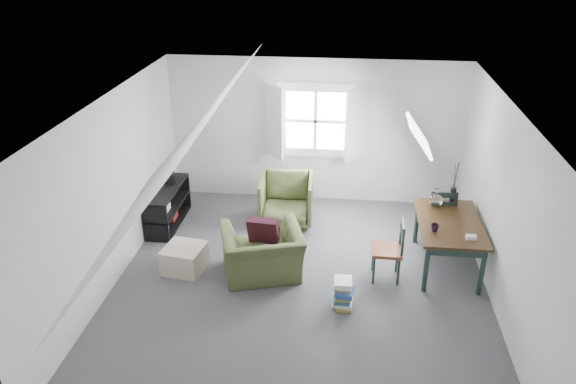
# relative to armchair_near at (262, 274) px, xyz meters

# --- Properties ---
(floor) EXTENTS (5.50, 5.50, 0.00)m
(floor) POSITION_rel_armchair_near_xyz_m (0.54, -0.19, 0.00)
(floor) COLOR #47474C
(floor) RESTS_ON ground
(ceiling) EXTENTS (5.50, 5.50, 0.00)m
(ceiling) POSITION_rel_armchair_near_xyz_m (0.54, -0.19, 2.50)
(ceiling) COLOR white
(ceiling) RESTS_ON wall_back
(wall_back) EXTENTS (5.00, 0.00, 5.00)m
(wall_back) POSITION_rel_armchair_near_xyz_m (0.54, 2.56, 1.25)
(wall_back) COLOR silver
(wall_back) RESTS_ON ground
(wall_front) EXTENTS (5.00, 0.00, 5.00)m
(wall_front) POSITION_rel_armchair_near_xyz_m (0.54, -2.94, 1.25)
(wall_front) COLOR silver
(wall_front) RESTS_ON ground
(wall_left) EXTENTS (0.00, 5.50, 5.50)m
(wall_left) POSITION_rel_armchair_near_xyz_m (-1.96, -0.19, 1.25)
(wall_left) COLOR silver
(wall_left) RESTS_ON ground
(wall_right) EXTENTS (0.00, 5.50, 5.50)m
(wall_right) POSITION_rel_armchair_near_xyz_m (3.04, -0.19, 1.25)
(wall_right) COLOR silver
(wall_right) RESTS_ON ground
(slope_left) EXTENTS (3.19, 5.50, 4.48)m
(slope_left) POSITION_rel_armchair_near_xyz_m (-1.01, -0.19, 1.78)
(slope_left) COLOR white
(slope_left) RESTS_ON wall_left
(slope_right) EXTENTS (3.19, 5.50, 4.48)m
(slope_right) POSITION_rel_armchair_near_xyz_m (2.09, -0.19, 1.78)
(slope_right) COLOR white
(slope_right) RESTS_ON wall_right
(dormer_window) EXTENTS (1.71, 0.35, 1.30)m
(dormer_window) POSITION_rel_armchair_near_xyz_m (0.54, 2.48, 1.45)
(dormer_window) COLOR white
(dormer_window) RESTS_ON wall_back
(skylight) EXTENTS (0.35, 0.75, 0.47)m
(skylight) POSITION_rel_armchair_near_xyz_m (2.09, 1.11, 1.75)
(skylight) COLOR white
(skylight) RESTS_ON slope_right
(armchair_near) EXTENTS (1.29, 1.21, 0.69)m
(armchair_near) POSITION_rel_armchair_near_xyz_m (0.00, 0.00, 0.00)
(armchair_near) COLOR #3F4B26
(armchair_near) RESTS_ON floor
(armchair_far) EXTENTS (0.88, 0.90, 0.79)m
(armchair_far) POSITION_rel_armchair_near_xyz_m (0.15, 1.61, 0.00)
(armchair_far) COLOR #3F4B26
(armchair_far) RESTS_ON floor
(throw_pillow) EXTENTS (0.44, 0.28, 0.43)m
(throw_pillow) POSITION_rel_armchair_near_xyz_m (-0.00, 0.15, 0.61)
(throw_pillow) COLOR #370F1D
(throw_pillow) RESTS_ON armchair_near
(ottoman) EXTENTS (0.61, 0.61, 0.36)m
(ottoman) POSITION_rel_armchair_near_xyz_m (-1.11, 0.01, 0.18)
(ottoman) COLOR #BDA591
(ottoman) RESTS_ON floor
(dining_table) EXTENTS (0.87, 1.45, 0.72)m
(dining_table) POSITION_rel_armchair_near_xyz_m (2.56, 0.50, 0.63)
(dining_table) COLOR black
(dining_table) RESTS_ON floor
(demijohn) EXTENTS (0.20, 0.20, 0.28)m
(demijohn) POSITION_rel_armchair_near_xyz_m (2.41, 0.95, 0.84)
(demijohn) COLOR silver
(demijohn) RESTS_ON dining_table
(vase_twigs) EXTENTS (0.09, 0.09, 0.67)m
(vase_twigs) POSITION_rel_armchair_near_xyz_m (2.66, 1.05, 0.87)
(vase_twigs) COLOR black
(vase_twigs) RESTS_ON dining_table
(cup) EXTENTS (0.13, 0.13, 0.10)m
(cup) POSITION_rel_armchair_near_xyz_m (2.31, 0.20, 0.72)
(cup) COLOR black
(cup) RESTS_ON dining_table
(paper_box) EXTENTS (0.14, 0.10, 0.04)m
(paper_box) POSITION_rel_armchair_near_xyz_m (2.76, 0.05, 0.74)
(paper_box) COLOR white
(paper_box) RESTS_ON dining_table
(dining_chair_far) EXTENTS (0.44, 0.44, 0.93)m
(dining_chair_far) POSITION_rel_armchair_near_xyz_m (2.54, 1.18, 0.48)
(dining_chair_far) COLOR #642B13
(dining_chair_far) RESTS_ON floor
(dining_chair_near) EXTENTS (0.41, 0.41, 0.87)m
(dining_chair_near) POSITION_rel_armchair_near_xyz_m (1.73, 0.12, 0.45)
(dining_chair_near) COLOR #642B13
(dining_chair_near) RESTS_ON floor
(media_shelf) EXTENTS (0.42, 1.25, 0.64)m
(media_shelf) POSITION_rel_armchair_near_xyz_m (-1.76, 1.28, 0.29)
(media_shelf) COLOR black
(media_shelf) RESTS_ON floor
(electronics_box) EXTENTS (0.21, 0.26, 0.18)m
(electronics_box) POSITION_rel_armchair_near_xyz_m (-1.76, 1.57, 0.72)
(electronics_box) COLOR black
(electronics_box) RESTS_ON media_shelf
(magazine_stack) EXTENTS (0.29, 0.34, 0.38)m
(magazine_stack) POSITION_rel_armchair_near_xyz_m (1.14, -0.61, 0.19)
(magazine_stack) COLOR #B29933
(magazine_stack) RESTS_ON floor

